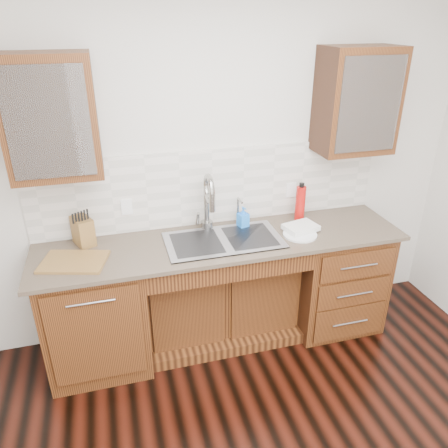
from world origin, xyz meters
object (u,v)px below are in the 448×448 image
object	(u,v)px
soap_bottle	(243,217)
water_bottle	(300,204)
knife_block	(83,231)
cutting_board	(74,262)
plate	(300,235)

from	to	relation	value
soap_bottle	water_bottle	world-z (taller)	water_bottle
knife_block	cutting_board	xyz separation A→B (m)	(-0.07, -0.26, -0.09)
water_bottle	cutting_board	world-z (taller)	water_bottle
water_bottle	cutting_board	size ratio (longest dim) A/B	0.68
plate	cutting_board	bearing A→B (deg)	178.82
soap_bottle	plate	world-z (taller)	soap_bottle
soap_bottle	knife_block	size ratio (longest dim) A/B	0.83
water_bottle	cutting_board	distance (m)	1.73
soap_bottle	plate	bearing A→B (deg)	-50.57
soap_bottle	knife_block	world-z (taller)	knife_block
water_bottle	plate	size ratio (longest dim) A/B	1.12
plate	knife_block	xyz separation A→B (m)	(-1.54, 0.29, 0.09)
water_bottle	plate	bearing A→B (deg)	-112.64
soap_bottle	plate	distance (m)	0.45
soap_bottle	water_bottle	xyz separation A→B (m)	(0.47, 0.00, 0.06)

